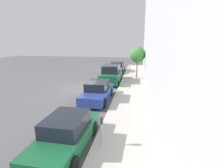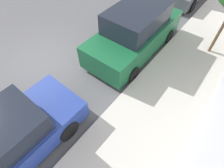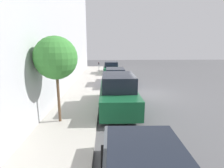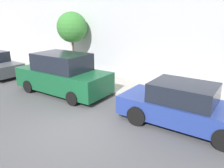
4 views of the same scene
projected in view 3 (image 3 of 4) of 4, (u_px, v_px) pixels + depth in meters
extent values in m
plane|color=#515154|center=(148.00, 94.00, 12.93)|extent=(60.00, 60.00, 0.00)
cube|color=#B2ADA3|center=(83.00, 94.00, 12.75)|extent=(2.59, 32.00, 0.15)
cube|color=#14512D|center=(111.00, 69.00, 21.92)|extent=(1.93, 4.55, 0.68)
cube|color=black|center=(111.00, 64.00, 21.68)|extent=(1.64, 2.15, 0.64)
cylinder|color=black|center=(119.00, 73.00, 20.63)|extent=(0.22, 0.71, 0.71)
cylinder|color=black|center=(104.00, 73.00, 20.57)|extent=(0.22, 0.71, 0.71)
cylinder|color=black|center=(117.00, 69.00, 23.35)|extent=(0.22, 0.71, 0.71)
cylinder|color=black|center=(105.00, 69.00, 23.29)|extent=(0.22, 0.71, 0.71)
cube|color=navy|center=(115.00, 79.00, 15.67)|extent=(1.89, 4.53, 0.68)
cube|color=black|center=(115.00, 72.00, 15.42)|extent=(1.62, 2.13, 0.64)
cylinder|color=black|center=(126.00, 85.00, 14.38)|extent=(0.22, 0.69, 0.69)
cylinder|color=black|center=(106.00, 85.00, 14.32)|extent=(0.22, 0.69, 0.69)
cylinder|color=black|center=(123.00, 78.00, 17.10)|extent=(0.22, 0.69, 0.69)
cylinder|color=black|center=(106.00, 79.00, 17.04)|extent=(0.22, 0.69, 0.69)
cube|color=#14512D|center=(118.00, 97.00, 9.79)|extent=(1.98, 4.81, 0.96)
cube|color=black|center=(118.00, 82.00, 9.60)|extent=(1.73, 2.61, 0.80)
cylinder|color=black|center=(139.00, 113.00, 8.45)|extent=(0.22, 0.63, 0.63)
cylinder|color=black|center=(101.00, 114.00, 8.39)|extent=(0.22, 0.63, 0.63)
cylinder|color=black|center=(131.00, 96.00, 11.36)|extent=(0.22, 0.63, 0.63)
cylinder|color=black|center=(102.00, 96.00, 11.29)|extent=(0.22, 0.63, 0.63)
cube|color=black|center=(146.00, 164.00, 3.50)|extent=(1.63, 2.14, 0.64)
cylinder|color=black|center=(162.00, 156.00, 5.17)|extent=(0.22, 0.68, 0.68)
cylinder|color=black|center=(105.00, 157.00, 5.12)|extent=(0.22, 0.68, 0.68)
cylinder|color=#ADADB2|center=(99.00, 69.00, 21.51)|extent=(0.07, 0.07, 1.05)
cube|color=#2D2D33|center=(99.00, 63.00, 21.36)|extent=(0.11, 0.15, 0.28)
cube|color=red|center=(99.00, 62.00, 21.33)|extent=(0.04, 0.09, 0.05)
cylinder|color=brown|center=(59.00, 96.00, 7.74)|extent=(0.12, 0.12, 2.36)
sphere|color=#387F33|center=(56.00, 58.00, 7.37)|extent=(1.83, 1.83, 1.83)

